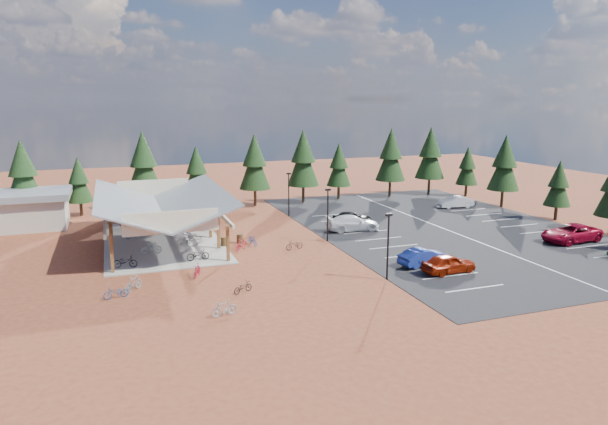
# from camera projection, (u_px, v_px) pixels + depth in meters

# --- Properties ---
(ground) EXTENTS (140.00, 140.00, 0.00)m
(ground) POSITION_uv_depth(u_px,v_px,m) (284.00, 251.00, 48.72)
(ground) COLOR maroon
(ground) RESTS_ON ground
(asphalt_lot) EXTENTS (27.00, 44.00, 0.04)m
(asphalt_lot) POSITION_uv_depth(u_px,v_px,m) (441.00, 228.00, 57.57)
(asphalt_lot) COLOR black
(asphalt_lot) RESTS_ON ground
(concrete_pad) EXTENTS (10.60, 18.60, 0.10)m
(concrete_pad) POSITION_uv_depth(u_px,v_px,m) (163.00, 242.00, 51.87)
(concrete_pad) COLOR gray
(concrete_pad) RESTS_ON ground
(bike_pavilion) EXTENTS (11.65, 19.40, 4.97)m
(bike_pavilion) POSITION_uv_depth(u_px,v_px,m) (161.00, 203.00, 51.09)
(bike_pavilion) COLOR brown
(bike_pavilion) RESTS_ON concrete_pad
(outbuilding) EXTENTS (11.00, 7.00, 3.90)m
(outbuilding) POSITION_uv_depth(u_px,v_px,m) (15.00, 210.00, 56.99)
(outbuilding) COLOR #ADA593
(outbuilding) RESTS_ON ground
(lamp_post_0) EXTENTS (0.50, 0.25, 5.14)m
(lamp_post_0) POSITION_uv_depth(u_px,v_px,m) (388.00, 242.00, 40.54)
(lamp_post_0) COLOR black
(lamp_post_0) RESTS_ON ground
(lamp_post_1) EXTENTS (0.50, 0.25, 5.14)m
(lamp_post_1) POSITION_uv_depth(u_px,v_px,m) (328.00, 211.00, 51.60)
(lamp_post_1) COLOR black
(lamp_post_1) RESTS_ON ground
(lamp_post_2) EXTENTS (0.50, 0.25, 5.14)m
(lamp_post_2) POSITION_uv_depth(u_px,v_px,m) (289.00, 191.00, 62.66)
(lamp_post_2) COLOR black
(lamp_post_2) RESTS_ON ground
(trash_bin_0) EXTENTS (0.60, 0.60, 0.90)m
(trash_bin_0) POSITION_uv_depth(u_px,v_px,m) (224.00, 242.00, 50.29)
(trash_bin_0) COLOR #483419
(trash_bin_0) RESTS_ON ground
(trash_bin_1) EXTENTS (0.60, 0.60, 0.90)m
(trash_bin_1) POSITION_uv_depth(u_px,v_px,m) (240.00, 239.00, 51.43)
(trash_bin_1) COLOR #483419
(trash_bin_1) RESTS_ON ground
(pine_0) EXTENTS (3.94, 3.94, 9.17)m
(pine_0) POSITION_uv_depth(u_px,v_px,m) (23.00, 172.00, 59.70)
(pine_0) COLOR #382314
(pine_0) RESTS_ON ground
(pine_1) EXTENTS (2.97, 2.97, 6.92)m
(pine_1) POSITION_uv_depth(u_px,v_px,m) (79.00, 180.00, 62.76)
(pine_1) COLOR #382314
(pine_1) RESTS_ON ground
(pine_2) EXTENTS (4.19, 4.19, 9.76)m
(pine_2) POSITION_uv_depth(u_px,v_px,m) (143.00, 162.00, 65.21)
(pine_2) COLOR #382314
(pine_2) RESTS_ON ground
(pine_3) EXTENTS (3.36, 3.36, 7.82)m
(pine_3) POSITION_uv_depth(u_px,v_px,m) (196.00, 170.00, 67.31)
(pine_3) COLOR #382314
(pine_3) RESTS_ON ground
(pine_4) EXTENTS (3.96, 3.96, 9.22)m
(pine_4) POSITION_uv_depth(u_px,v_px,m) (254.00, 162.00, 68.41)
(pine_4) COLOR #382314
(pine_4) RESTS_ON ground
(pine_5) EXTENTS (4.14, 4.14, 9.64)m
(pine_5) POSITION_uv_depth(u_px,v_px,m) (303.00, 158.00, 70.43)
(pine_5) COLOR #382314
(pine_5) RESTS_ON ground
(pine_6) EXTENTS (3.31, 3.31, 7.70)m
(pine_6) POSITION_uv_depth(u_px,v_px,m) (339.00, 165.00, 73.37)
(pine_6) COLOR #382314
(pine_6) RESTS_ON ground
(pine_7) EXTENTS (4.10, 4.10, 9.56)m
(pine_7) POSITION_uv_depth(u_px,v_px,m) (391.00, 155.00, 75.06)
(pine_7) COLOR #382314
(pine_7) RESTS_ON ground
(pine_8) EXTENTS (4.14, 4.14, 9.65)m
(pine_8) POSITION_uv_depth(u_px,v_px,m) (430.00, 153.00, 77.04)
(pine_8) COLOR #382314
(pine_8) RESTS_ON ground
(pine_11) EXTENTS (2.92, 2.92, 6.80)m
(pine_11) POSITION_uv_depth(u_px,v_px,m) (559.00, 184.00, 60.62)
(pine_11) COLOR #382314
(pine_11) RESTS_ON ground
(pine_12) EXTENTS (3.93, 3.93, 9.14)m
(pine_12) POSITION_uv_depth(u_px,v_px,m) (505.00, 163.00, 67.70)
(pine_12) COLOR #382314
(pine_12) RESTS_ON ground
(pine_13) EXTENTS (3.02, 3.02, 7.04)m
(pine_13) POSITION_uv_depth(u_px,v_px,m) (467.00, 166.00, 75.47)
(pine_13) COLOR #382314
(pine_13) RESTS_ON ground
(bike_0) EXTENTS (2.02, 1.14, 1.00)m
(bike_0) POSITION_uv_depth(u_px,v_px,m) (125.00, 262.00, 43.66)
(bike_0) COLOR black
(bike_0) RESTS_ON concrete_pad
(bike_1) EXTENTS (1.83, 0.65, 1.08)m
(bike_1) POSITION_uv_depth(u_px,v_px,m) (151.00, 248.00, 47.47)
(bike_1) COLOR #929699
(bike_1) RESTS_ON concrete_pad
(bike_2) EXTENTS (1.94, 1.18, 0.96)m
(bike_2) POSITION_uv_depth(u_px,v_px,m) (135.00, 233.00, 53.00)
(bike_2) COLOR navy
(bike_2) RESTS_ON concrete_pad
(bike_3) EXTENTS (1.90, 0.71, 1.12)m
(bike_3) POSITION_uv_depth(u_px,v_px,m) (128.00, 221.00, 57.68)
(bike_3) COLOR maroon
(bike_3) RESTS_ON concrete_pad
(bike_4) EXTENTS (1.91, 0.72, 0.99)m
(bike_4) POSITION_uv_depth(u_px,v_px,m) (198.00, 255.00, 45.64)
(bike_4) COLOR black
(bike_4) RESTS_ON concrete_pad
(bike_5) EXTENTS (1.77, 0.61, 1.04)m
(bike_5) POSITION_uv_depth(u_px,v_px,m) (193.00, 238.00, 50.99)
(bike_5) COLOR gray
(bike_5) RESTS_ON concrete_pad
(bike_6) EXTENTS (1.62, 0.78, 0.81)m
(bike_6) POSITION_uv_depth(u_px,v_px,m) (180.00, 231.00, 53.97)
(bike_6) COLOR #101890
(bike_6) RESTS_ON concrete_pad
(bike_7) EXTENTS (1.75, 0.57, 1.04)m
(bike_7) POSITION_uv_depth(u_px,v_px,m) (188.00, 223.00, 57.05)
(bike_7) COLOR maroon
(bike_7) RESTS_ON concrete_pad
(bike_9) EXTENTS (1.61, 1.74, 1.11)m
(bike_9) POSITION_uv_depth(u_px,v_px,m) (133.00, 283.00, 38.62)
(bike_9) COLOR gray
(bike_9) RESTS_ON ground
(bike_10) EXTENTS (1.77, 0.89, 0.89)m
(bike_10) POSITION_uv_depth(u_px,v_px,m) (116.00, 292.00, 37.16)
(bike_10) COLOR navy
(bike_10) RESTS_ON ground
(bike_11) EXTENTS (1.11, 1.76, 1.02)m
(bike_11) POSITION_uv_depth(u_px,v_px,m) (197.00, 270.00, 41.72)
(bike_11) COLOR maroon
(bike_11) RESTS_ON ground
(bike_12) EXTENTS (1.66, 1.18, 0.83)m
(bike_12) POSITION_uv_depth(u_px,v_px,m) (243.00, 287.00, 38.26)
(bike_12) COLOR black
(bike_12) RESTS_ON ground
(bike_13) EXTENTS (1.80, 0.82, 1.04)m
(bike_13) POSITION_uv_depth(u_px,v_px,m) (224.00, 308.00, 34.13)
(bike_13) COLOR gray
(bike_13) RESTS_ON ground
(bike_14) EXTENTS (0.88, 1.97, 1.00)m
(bike_14) POSITION_uv_depth(u_px,v_px,m) (253.00, 240.00, 50.79)
(bike_14) COLOR #1D3F96
(bike_14) RESTS_ON ground
(bike_15) EXTENTS (1.63, 1.69, 1.10)m
(bike_15) POSITION_uv_depth(u_px,v_px,m) (241.00, 244.00, 49.09)
(bike_15) COLOR maroon
(bike_15) RESTS_ON ground
(bike_16) EXTENTS (1.79, 0.92, 0.89)m
(bike_16) POSITION_uv_depth(u_px,v_px,m) (294.00, 245.00, 49.28)
(bike_16) COLOR black
(bike_16) RESTS_ON ground
(car_0) EXTENTS (4.53, 2.08, 1.51)m
(car_0) POSITION_uv_depth(u_px,v_px,m) (449.00, 263.00, 42.51)
(car_0) COLOR maroon
(car_0) RESTS_ON asphalt_lot
(car_1) EXTENTS (4.49, 2.21, 1.41)m
(car_1) POSITION_uv_depth(u_px,v_px,m) (423.00, 257.00, 44.47)
(car_1) COLOR navy
(car_1) RESTS_ON asphalt_lot
(car_3) EXTENTS (5.79, 2.95, 1.61)m
(car_3) POSITION_uv_depth(u_px,v_px,m) (353.00, 223.00, 56.12)
(car_3) COLOR silver
(car_3) RESTS_ON asphalt_lot
(car_4) EXTENTS (4.40, 2.11, 1.45)m
(car_4) POSITION_uv_depth(u_px,v_px,m) (352.00, 218.00, 59.10)
(car_4) COLOR black
(car_4) RESTS_ON asphalt_lot
(car_6) EXTENTS (6.22, 3.20, 1.68)m
(car_6) POSITION_uv_depth(u_px,v_px,m) (571.00, 233.00, 51.81)
(car_6) COLOR maroon
(car_6) RESTS_ON asphalt_lot
(car_9) EXTENTS (4.56, 2.11, 1.45)m
(car_9) POSITION_uv_depth(u_px,v_px,m) (455.00, 202.00, 68.08)
(car_9) COLOR silver
(car_9) RESTS_ON asphalt_lot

